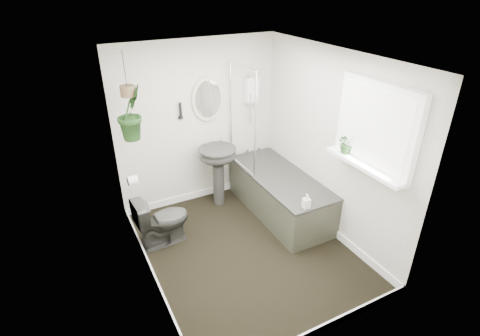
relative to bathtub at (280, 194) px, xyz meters
name	(u,v)px	position (x,y,z in m)	size (l,w,h in m)	color
floor	(246,249)	(-0.80, -0.50, -0.30)	(2.30, 2.80, 0.02)	black
ceiling	(247,56)	(-0.80, -0.50, 2.02)	(2.30, 2.80, 0.02)	white
wall_back	(198,124)	(-0.80, 0.91, 0.86)	(2.30, 0.02, 2.30)	silver
wall_front	(331,238)	(-0.80, -1.91, 0.86)	(2.30, 0.02, 2.30)	silver
wall_left	(140,191)	(-1.96, -0.50, 0.86)	(0.02, 2.80, 2.30)	silver
wall_right	(331,145)	(0.36, -0.50, 0.86)	(0.02, 2.80, 2.30)	silver
skirting	(246,246)	(-0.80, -0.50, -0.24)	(2.30, 2.80, 0.10)	white
bathtub	(280,194)	(0.00, 0.00, 0.00)	(0.72, 1.72, 0.58)	#2A2A26
bath_screen	(242,119)	(-0.33, 0.49, 0.99)	(0.04, 0.72, 1.40)	silver
shower_box	(252,90)	(0.00, 0.84, 1.26)	(0.20, 0.10, 0.35)	white
oval_mirror	(208,99)	(-0.65, 0.87, 1.21)	(0.46, 0.03, 0.62)	beige
wall_sconce	(181,111)	(-1.05, 0.86, 1.11)	(0.04, 0.04, 0.22)	black
toilet_roll_holder	(133,180)	(-1.90, 0.20, 0.61)	(0.11, 0.11, 0.11)	white
window_recess	(376,126)	(0.29, -1.20, 1.36)	(0.08, 1.00, 0.90)	white
window_sill	(365,165)	(0.22, -1.20, 0.94)	(0.18, 1.00, 0.04)	white
window_blinds	(373,127)	(0.24, -1.20, 1.36)	(0.01, 0.86, 0.76)	white
toilet	(162,220)	(-1.64, 0.09, 0.04)	(0.37, 0.65, 0.66)	#2A2A26
pedestal_sink	(218,176)	(-0.65, 0.60, 0.15)	(0.52, 0.44, 0.88)	#2A2A26
sill_plant	(347,143)	(0.23, -0.90, 1.08)	(0.21, 0.18, 0.23)	black
hanging_plant	(131,113)	(-1.77, 0.45, 1.32)	(0.34, 0.28, 0.62)	black
soap_bottle	(306,201)	(-0.16, -0.79, 0.38)	(0.08, 0.08, 0.18)	black
hanging_pot	(128,91)	(-1.77, 0.45, 1.57)	(0.16, 0.16, 0.12)	brown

